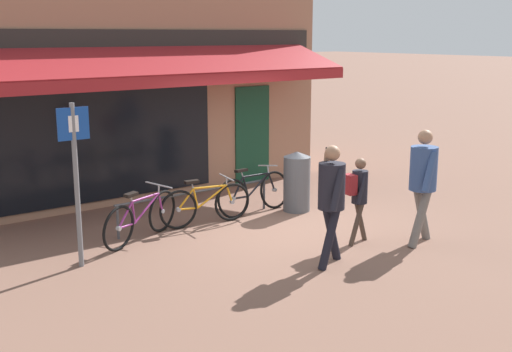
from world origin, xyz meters
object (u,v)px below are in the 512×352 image
bicycle_orange (206,204)px  litter_bin (297,181)px  pedestrian_second_adult (423,175)px  pedestrian_adult (331,192)px  parking_sign (76,168)px  bicycle_black (254,193)px  pedestrian_child (358,190)px  bicycle_purple (141,218)px

bicycle_orange → litter_bin: 1.86m
pedestrian_second_adult → litter_bin: 2.66m
pedestrian_adult → litter_bin: pedestrian_adult is taller
pedestrian_second_adult → parking_sign: parking_sign is taller
bicycle_black → pedestrian_second_adult: bearing=-75.3°
pedestrian_child → litter_bin: pedestrian_child is taller
bicycle_purple → bicycle_black: (2.40, 0.22, -0.00)m
bicycle_black → pedestrian_adult: pedestrian_adult is taller
bicycle_orange → pedestrian_second_adult: 3.62m
bicycle_purple → litter_bin: bearing=-27.0°
pedestrian_adult → pedestrian_child: 1.09m
pedestrian_child → litter_bin: size_ratio=1.23×
bicycle_black → pedestrian_child: bearing=-88.9°
bicycle_purple → bicycle_orange: (1.28, 0.12, -0.01)m
bicycle_purple → bicycle_orange: bicycle_purple is taller
pedestrian_child → parking_sign: 4.18m
bicycle_orange → bicycle_black: 1.13m
bicycle_purple → pedestrian_adult: 3.10m
litter_bin → bicycle_purple: bearing=177.5°
pedestrian_adult → parking_sign: size_ratio=0.75×
litter_bin → bicycle_orange: bearing=172.0°
litter_bin → parking_sign: size_ratio=0.48×
pedestrian_adult → pedestrian_second_adult: size_ratio=0.96×
bicycle_orange → bicycle_black: bearing=13.6°
pedestrian_child → parking_sign: (-3.81, 1.64, 0.56)m
pedestrian_second_adult → pedestrian_adult: bearing=-175.7°
bicycle_purple → pedestrian_child: 3.40m
pedestrian_adult → parking_sign: (-2.82, 2.07, 0.36)m
bicycle_black → pedestrian_child: 2.41m
bicycle_orange → pedestrian_child: pedestrian_child is taller
bicycle_black → pedestrian_child: size_ratio=1.26×
litter_bin → parking_sign: bearing=-175.3°
bicycle_orange → parking_sign: (-2.48, -0.61, 1.05)m
litter_bin → pedestrian_second_adult: bearing=-83.7°
bicycle_purple → pedestrian_second_adult: (3.39, -2.73, 0.70)m
bicycle_purple → pedestrian_child: bearing=-63.8°
pedestrian_child → parking_sign: parking_sign is taller
pedestrian_child → parking_sign: size_ratio=0.59×
bicycle_purple → bicycle_black: 2.41m
pedestrian_child → bicycle_black: bearing=103.8°
bicycle_purple → parking_sign: size_ratio=0.73×
bicycle_orange → pedestrian_child: 2.66m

